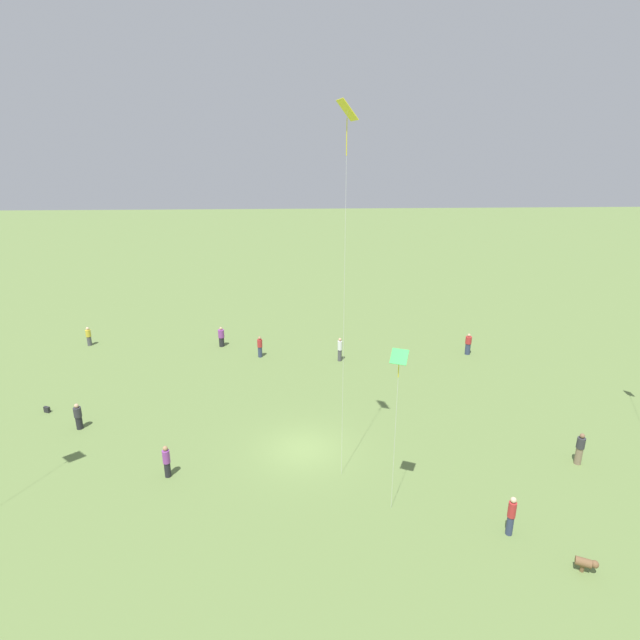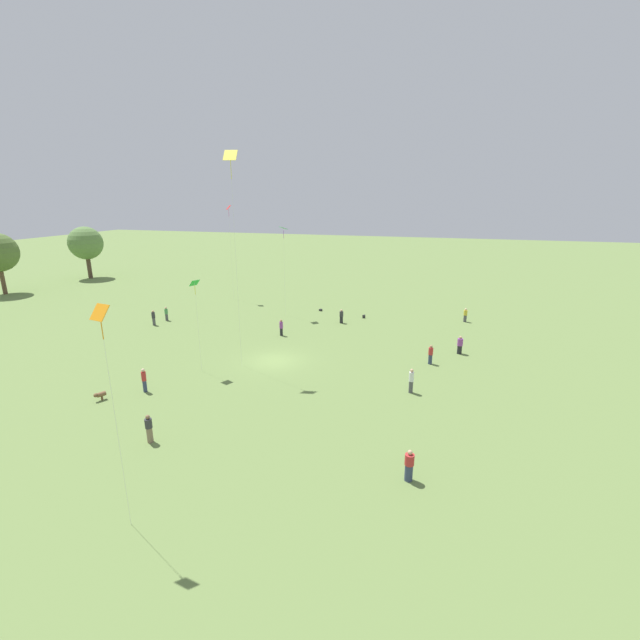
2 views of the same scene
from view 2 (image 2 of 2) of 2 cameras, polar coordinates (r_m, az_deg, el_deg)
name	(u,v)px [view 2 (image 2 of 2)]	position (r m, az deg, el deg)	size (l,w,h in m)	color
ground_plane	(275,361)	(36.75, -6.03, -5.41)	(240.00, 240.00, 0.00)	olive
tree_4	(86,243)	(82.56, -28.78, 8.95)	(5.45, 5.45, 8.66)	brown
person_0	(411,381)	(31.20, 12.06, -7.92)	(0.46, 0.46, 1.81)	#4C4C51
person_1	(465,315)	(50.11, 18.81, 0.61)	(0.51, 0.51, 1.56)	#4C4C51
person_2	(431,355)	(36.75, 14.52, -4.49)	(0.46, 0.46, 1.65)	#333D5B
person_3	(341,316)	(47.04, 2.87, 0.48)	(0.54, 0.54, 1.55)	#232328
person_4	(281,328)	(42.90, -5.19, -1.01)	(0.47, 0.47, 1.67)	#232328
person_5	(144,380)	(33.10, -22.40, -7.41)	(0.35, 0.35, 1.78)	#333D5B
person_6	(149,429)	(26.69, -21.83, -13.31)	(0.43, 0.43, 1.70)	#847056
person_7	(166,314)	(50.95, -19.81, 0.79)	(0.47, 0.47, 1.58)	#4C4C51
person_8	(460,345)	(39.83, 18.15, -3.21)	(0.61, 0.61, 1.64)	#232328
person_9	(409,466)	(22.46, 11.80, -18.48)	(0.66, 0.66, 1.68)	#333D5B
person_10	(154,318)	(49.57, -21.31, 0.29)	(0.46, 0.46, 1.68)	#4C4C51
kite_0	(102,326)	(17.71, -27.11, -0.73)	(0.54, 0.74, 9.65)	orange
kite_1	(229,213)	(57.93, -12.07, 13.76)	(0.91, 0.89, 12.35)	red
kite_4	(195,287)	(33.80, -16.35, 4.21)	(0.81, 0.73, 7.41)	green
kite_5	(284,232)	(48.69, -4.89, 11.63)	(1.16, 1.16, 10.22)	green
kite_6	(231,167)	(33.59, -11.80, 19.39)	(0.81, 1.08, 16.70)	yellow
dog_0	(100,395)	(33.25, -27.29, -8.85)	(0.78, 0.57, 0.61)	brown
picnic_bag_0	(364,316)	(49.35, 5.87, 0.48)	(0.40, 0.30, 0.37)	#262628
picnic_bag_1	(321,310)	(52.14, 0.08, 1.35)	(0.41, 0.40, 0.24)	#262628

